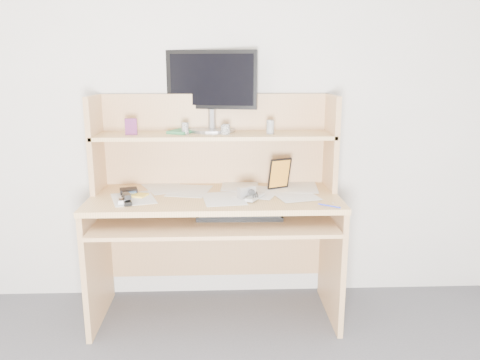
{
  "coord_description": "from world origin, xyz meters",
  "views": [
    {
      "loc": [
        0.04,
        -1.07,
        1.46
      ],
      "look_at": [
        0.14,
        1.43,
        0.85
      ],
      "focal_mm": 35.0,
      "sensor_mm": 36.0,
      "label": 1
    }
  ],
  "objects_px": {
    "monitor": "(212,88)",
    "desk": "(215,201)",
    "keyboard": "(239,215)",
    "tv_remote": "(255,197)",
    "game_case": "(280,174)"
  },
  "relations": [
    {
      "from": "game_case",
      "to": "monitor",
      "type": "bearing_deg",
      "value": 134.87
    },
    {
      "from": "monitor",
      "to": "keyboard",
      "type": "bearing_deg",
      "value": -54.89
    },
    {
      "from": "keyboard",
      "to": "game_case",
      "type": "xyz_separation_m",
      "value": [
        0.24,
        0.2,
        0.18
      ]
    },
    {
      "from": "monitor",
      "to": "tv_remote",
      "type": "bearing_deg",
      "value": -43.82
    },
    {
      "from": "desk",
      "to": "keyboard",
      "type": "xyz_separation_m",
      "value": [
        0.14,
        -0.18,
        -0.03
      ]
    },
    {
      "from": "game_case",
      "to": "monitor",
      "type": "distance_m",
      "value": 0.64
    },
    {
      "from": "desk",
      "to": "game_case",
      "type": "relative_size",
      "value": 7.48
    },
    {
      "from": "monitor",
      "to": "desk",
      "type": "bearing_deg",
      "value": -72.56
    },
    {
      "from": "keyboard",
      "to": "game_case",
      "type": "distance_m",
      "value": 0.37
    },
    {
      "from": "keyboard",
      "to": "tv_remote",
      "type": "height_order",
      "value": "tv_remote"
    },
    {
      "from": "tv_remote",
      "to": "keyboard",
      "type": "bearing_deg",
      "value": -146.05
    },
    {
      "from": "desk",
      "to": "monitor",
      "type": "xyz_separation_m",
      "value": [
        -0.02,
        0.19,
        0.64
      ]
    },
    {
      "from": "tv_remote",
      "to": "game_case",
      "type": "relative_size",
      "value": 0.9
    },
    {
      "from": "desk",
      "to": "tv_remote",
      "type": "relative_size",
      "value": 8.34
    },
    {
      "from": "tv_remote",
      "to": "game_case",
      "type": "xyz_separation_m",
      "value": [
        0.16,
        0.19,
        0.09
      ]
    }
  ]
}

